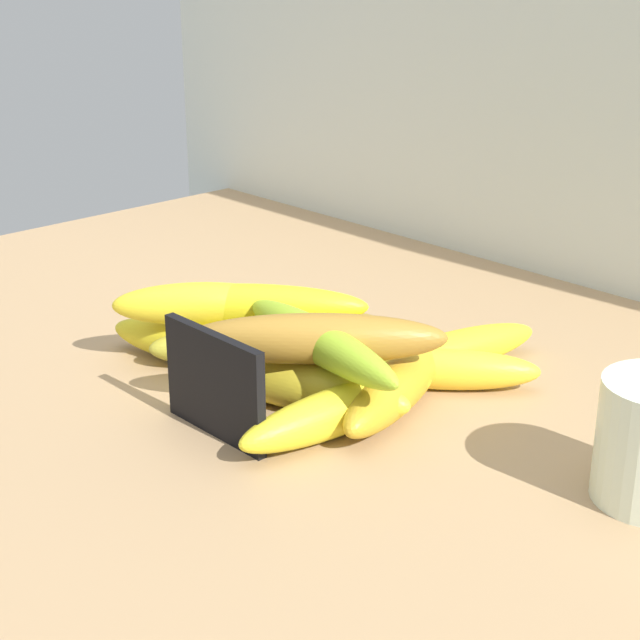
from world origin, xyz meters
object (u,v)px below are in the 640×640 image
Objects in this scene: banana_7 at (194,345)px; banana_1 at (310,341)px; banana_9 at (342,410)px; banana_10 at (198,304)px; banana_3 at (447,369)px; banana_13 at (253,304)px; chalkboard_sign at (215,388)px; banana_2 at (450,352)px; banana_0 at (397,386)px; banana_4 at (305,360)px; banana_6 at (237,344)px; banana_5 at (388,339)px; banana_8 at (303,385)px; banana_11 at (315,339)px; banana_12 at (319,341)px.

banana_1 is at bearing 47.84° from banana_7.
banana_9 is 1.26× the size of banana_10.
banana_13 reaches higher than banana_3.
chalkboard_sign is 20.45cm from banana_3.
banana_10 is (-16.53, -14.70, 3.85)cm from banana_2.
banana_0 reaches higher than banana_4.
banana_7 is (-6.88, -7.60, -0.28)cm from banana_1.
banana_13 is (-6.07, -0.49, 3.60)cm from banana_4.
banana_3 is at bearing 22.31° from banana_1.
banana_6 is at bearing -132.92° from banana_1.
chalkboard_sign is at bearing -52.11° from banana_13.
banana_10 is at bearing 88.35° from banana_7.
banana_13 reaches higher than banana_5.
banana_7 is at bearing -146.31° from banana_3.
banana_7 is 13.22cm from banana_8.
banana_3 is at bearing 30.59° from banana_6.
banana_8 is at bearing -17.99° from banana_13.
banana_3 is at bearing 67.60° from banana_11.
banana_5 is 15.50cm from banana_9.
banana_0 is at bearing 87.15° from banana_9.
chalkboard_sign is 11.79cm from banana_4.
banana_12 reaches higher than banana_0.
banana_5 is 17.46cm from banana_7.
banana_7 is (-10.56, -13.91, 0.19)cm from banana_5.
banana_6 is (-4.39, -4.72, -0.29)cm from banana_1.
banana_13 is at bearing 55.71° from banana_6.
banana_0 reaches higher than banana_2.
banana_9 is (-0.29, -5.91, -0.17)cm from banana_0.
banana_13 is (-14.84, 3.73, 3.69)cm from banana_9.
banana_5 is at bearing 83.09° from banana_4.
banana_1 is 7.32cm from banana_5.
banana_1 is at bearing 173.82° from banana_0.
banana_13 reaches higher than banana_6.
banana_12 is at bearing -100.17° from banana_2.
banana_12 is (3.57, -12.01, 4.23)cm from banana_5.
banana_10 is 14.17cm from banana_12.
banana_6 is 0.83× the size of banana_8.
banana_8 is (13.19, 0.97, 0.24)cm from banana_7.
banana_5 is 1.04× the size of banana_7.
banana_11 reaches higher than banana_10.
banana_11 is at bearing -73.91° from banana_5.
banana_8 is (-5.32, -5.37, 0.06)cm from banana_0.
banana_6 is at bearing -124.29° from banana_13.
banana_11 reaches higher than banana_13.
banana_7 is at bearing -91.65° from banana_10.
chalkboard_sign is 0.61× the size of banana_0.
banana_8 reaches higher than banana_5.
banana_11 is 11.12cm from banana_13.
banana_5 is at bearing 93.56° from chalkboard_sign.
banana_0 is at bearing 8.21° from banana_13.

